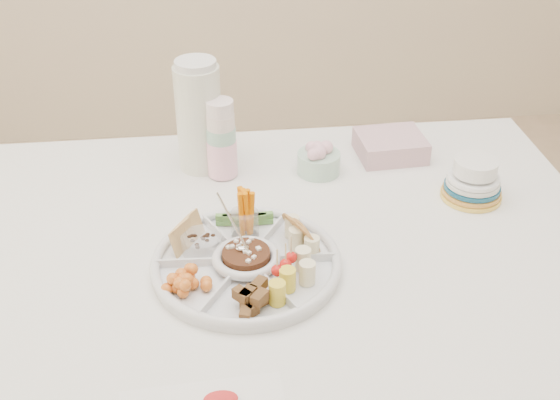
{
  "coord_description": "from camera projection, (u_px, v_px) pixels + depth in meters",
  "views": [
    {
      "loc": [
        -0.11,
        -1.23,
        1.65
      ],
      "look_at": [
        0.03,
        -0.0,
        0.86
      ],
      "focal_mm": 45.0,
      "sensor_mm": 36.0,
      "label": 1
    }
  ],
  "objects": [
    {
      "name": "bean_dip",
      "position": [
        246.0,
        258.0,
        1.41
      ],
      "size": [
        0.1,
        0.1,
        0.04
      ],
      "primitive_type": "cylinder",
      "rotation": [
        0.0,
        0.0,
        -0.05
      ],
      "color": "#562E18",
      "rests_on": "party_tray"
    },
    {
      "name": "pita_raisins",
      "position": [
        191.0,
        236.0,
        1.46
      ],
      "size": [
        0.12,
        0.12,
        0.06
      ],
      "primitive_type": null,
      "rotation": [
        0.0,
        0.0,
        -0.05
      ],
      "color": "#E3B27B",
      "rests_on": "party_tray"
    },
    {
      "name": "tortillas",
      "position": [
        299.0,
        231.0,
        1.47
      ],
      "size": [
        0.1,
        0.1,
        0.06
      ],
      "primitive_type": null,
      "rotation": [
        0.0,
        0.0,
        -0.05
      ],
      "color": "#AC7545",
      "rests_on": "party_tray"
    },
    {
      "name": "napkin_stack",
      "position": [
        390.0,
        146.0,
        1.82
      ],
      "size": [
        0.18,
        0.16,
        0.06
      ],
      "primitive_type": "cube",
      "rotation": [
        0.0,
        0.0,
        0.07
      ],
      "color": "#CB9EA9",
      "rests_on": "dining_table"
    },
    {
      "name": "plate_stack",
      "position": [
        473.0,
        181.0,
        1.64
      ],
      "size": [
        0.19,
        0.19,
        0.09
      ],
      "primitive_type": "cylinder",
      "rotation": [
        0.0,
        0.0,
        -0.38
      ],
      "color": "gold",
      "rests_on": "dining_table"
    },
    {
      "name": "dining_table",
      "position": [
        267.0,
        363.0,
        1.73
      ],
      "size": [
        1.52,
        1.02,
        0.76
      ],
      "primitive_type": "cube",
      "color": "white",
      "rests_on": "floor"
    },
    {
      "name": "granola_chunks",
      "position": [
        248.0,
        298.0,
        1.3
      ],
      "size": [
        0.1,
        0.1,
        0.04
      ],
      "primitive_type": null,
      "rotation": [
        0.0,
        0.0,
        -0.05
      ],
      "color": "#5B3017",
      "rests_on": "party_tray"
    },
    {
      "name": "flower_bowl",
      "position": [
        319.0,
        158.0,
        1.74
      ],
      "size": [
        0.14,
        0.14,
        0.08
      ],
      "primitive_type": "cylinder",
      "rotation": [
        0.0,
        0.0,
        0.34
      ],
      "color": "#8DB7A0",
      "rests_on": "dining_table"
    },
    {
      "name": "carrot_cucumber",
      "position": [
        244.0,
        208.0,
        1.51
      ],
      "size": [
        0.12,
        0.12,
        0.11
      ],
      "primitive_type": null,
      "rotation": [
        0.0,
        0.0,
        -0.05
      ],
      "color": "orange",
      "rests_on": "party_tray"
    },
    {
      "name": "cup_stack",
      "position": [
        221.0,
        138.0,
        1.69
      ],
      "size": [
        0.1,
        0.1,
        0.2
      ],
      "primitive_type": "cylinder",
      "rotation": [
        0.0,
        0.0,
        0.35
      ],
      "color": "beige",
      "rests_on": "dining_table"
    },
    {
      "name": "cherries",
      "position": [
        189.0,
        278.0,
        1.35
      ],
      "size": [
        0.11,
        0.11,
        0.04
      ],
      "primitive_type": null,
      "rotation": [
        0.0,
        0.0,
        -0.05
      ],
      "color": "#CB5D15",
      "rests_on": "party_tray"
    },
    {
      "name": "party_tray",
      "position": [
        246.0,
        261.0,
        1.42
      ],
      "size": [
        0.4,
        0.4,
        0.04
      ],
      "primitive_type": "cylinder",
      "rotation": [
        0.0,
        0.0,
        -0.05
      ],
      "color": "white",
      "rests_on": "dining_table"
    },
    {
      "name": "thermos",
      "position": [
        199.0,
        115.0,
        1.71
      ],
      "size": [
        0.11,
        0.11,
        0.29
      ],
      "primitive_type": "cylinder",
      "rotation": [
        0.0,
        0.0,
        -0.0
      ],
      "color": "silver",
      "rests_on": "dining_table"
    },
    {
      "name": "banana_tomato",
      "position": [
        305.0,
        264.0,
        1.35
      ],
      "size": [
        0.11,
        0.11,
        0.09
      ],
      "primitive_type": null,
      "rotation": [
        0.0,
        0.0,
        -0.05
      ],
      "color": "#FFFE77",
      "rests_on": "party_tray"
    }
  ]
}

